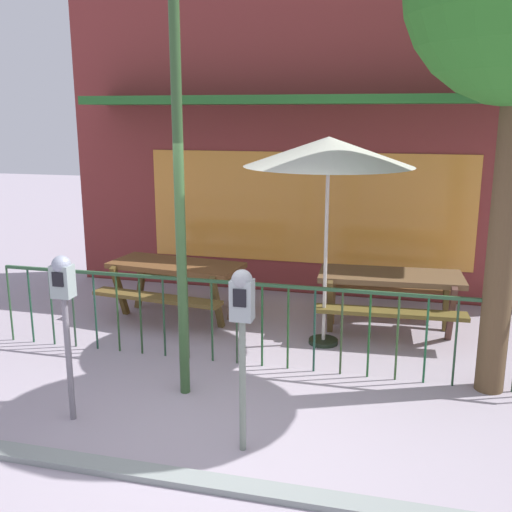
# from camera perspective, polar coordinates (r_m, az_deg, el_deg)

# --- Properties ---
(ground) EXTENTS (40.00, 40.00, 0.00)m
(ground) POSITION_cam_1_polar(r_m,az_deg,el_deg) (5.38, -3.81, -17.49)
(ground) COLOR #A095A2
(pub_storefront) EXTENTS (7.64, 1.41, 5.12)m
(pub_storefront) POSITION_cam_1_polar(r_m,az_deg,el_deg) (9.27, 5.24, 12.18)
(pub_storefront) COLOR #4E1F17
(pub_storefront) RESTS_ON ground
(patio_fence_front) EXTENTS (6.45, 0.04, 0.97)m
(patio_fence_front) POSITION_cam_1_polar(r_m,az_deg,el_deg) (6.56, 0.60, -5.16)
(patio_fence_front) COLOR #274D2F
(patio_fence_front) RESTS_ON ground
(picnic_table_left) EXTENTS (1.95, 1.57, 0.79)m
(picnic_table_left) POSITION_cam_1_polar(r_m,az_deg,el_deg) (8.24, -7.64, -1.77)
(picnic_table_left) COLOR brown
(picnic_table_left) RESTS_ON ground
(picnic_table_right) EXTENTS (1.88, 1.46, 0.79)m
(picnic_table_right) POSITION_cam_1_polar(r_m,az_deg,el_deg) (7.82, 12.71, -2.82)
(picnic_table_right) COLOR brown
(picnic_table_right) RESTS_ON ground
(patio_umbrella) EXTENTS (1.97, 1.97, 2.51)m
(patio_umbrella) POSITION_cam_1_polar(r_m,az_deg,el_deg) (6.95, 6.97, 9.79)
(patio_umbrella) COLOR black
(patio_umbrella) RESTS_ON ground
(parking_meter_near) EXTENTS (0.18, 0.17, 1.57)m
(parking_meter_near) POSITION_cam_1_polar(r_m,az_deg,el_deg) (4.77, -1.34, -5.50)
(parking_meter_near) COLOR slate
(parking_meter_near) RESTS_ON ground
(parking_meter_far) EXTENTS (0.18, 0.17, 1.56)m
(parking_meter_far) POSITION_cam_1_polar(r_m,az_deg,el_deg) (5.53, -17.95, -3.54)
(parking_meter_far) COLOR slate
(parking_meter_far) RESTS_ON ground
(street_lamp) EXTENTS (0.28, 0.28, 4.24)m
(street_lamp) POSITION_cam_1_polar(r_m,az_deg,el_deg) (5.62, -7.57, 13.12)
(street_lamp) COLOR #30502A
(street_lamp) RESTS_ON ground
(curb_edge) EXTENTS (10.70, 0.20, 0.11)m
(curb_edge) POSITION_cam_1_polar(r_m,az_deg,el_deg) (4.91, -6.05, -20.84)
(curb_edge) COLOR gray
(curb_edge) RESTS_ON ground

